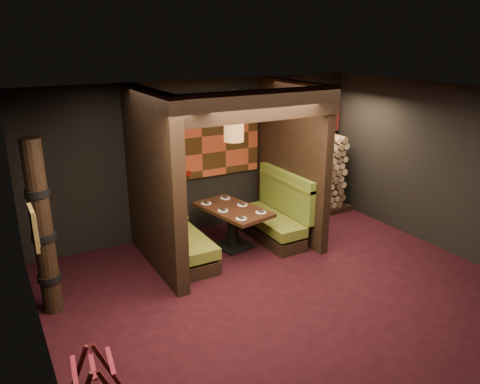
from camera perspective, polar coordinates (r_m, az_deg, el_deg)
The scene contains 23 objects.
floor at distance 7.12m, azimuth 5.26°, elevation -11.82°, with size 6.50×5.50×0.02m, color black.
ceiling at distance 6.20m, azimuth 6.05°, elevation 11.77°, with size 6.50×5.50×0.02m, color black.
wall_back at distance 8.82m, azimuth -4.68°, elevation 4.31°, with size 6.50×0.02×2.85m, color black.
wall_front at distance 4.73m, azimuth 25.40°, elevation -10.43°, with size 6.50×0.02×2.85m, color black.
wall_left at distance 5.46m, azimuth -23.89°, elevation -6.35°, with size 0.02×5.50×2.85m, color black.
wall_right at distance 8.74m, azimuth 23.48°, elevation 2.69°, with size 0.02×5.50×2.85m, color black.
partition_left at distance 7.34m, azimuth -10.57°, elevation 1.15°, with size 0.20×2.20×2.85m, color black.
partition_right at distance 8.57m, azimuth 6.28°, elevation 3.84°, with size 0.15×2.10×2.85m, color black.
header_beam at distance 6.79m, azimuth 2.35°, elevation 10.48°, with size 2.85×0.18×0.44m, color black.
tapa_back_panel at distance 8.68m, azimuth -4.76°, elevation 6.75°, with size 2.40×0.06×1.55m, color #A93D21.
tapa_side_panel at distance 7.43m, azimuth -10.34°, elevation 4.77°, with size 0.04×1.85×1.45m, color #A93D21.
lacquer_shelf at distance 8.56m, azimuth -7.97°, elevation 2.05°, with size 0.60×0.12×0.07m, color #5F0B08.
booth_bench_left at distance 7.83m, azimuth -7.45°, elevation -5.61°, with size 0.68×1.60×1.14m.
booth_bench_right at distance 8.64m, azimuth 4.25°, elevation -3.12°, with size 0.68×1.60×1.14m.
dining_table at distance 8.20m, azimuth -0.88°, elevation -3.50°, with size 1.01×1.52×0.74m.
place_settings at distance 8.11m, azimuth -0.88°, elevation -1.89°, with size 0.79×1.21×0.03m.
pendant_lamp at distance 7.69m, azimuth -0.76°, elevation 7.85°, with size 0.33×0.33×0.92m.
framed_picture at distance 5.49m, azimuth -23.82°, elevation -4.02°, with size 0.05×0.36×0.46m.
luggage_rack at distance 5.11m, azimuth -17.28°, elevation -21.50°, with size 0.70×0.53×0.72m.
totem_column at distance 6.58m, azimuth -22.92°, elevation -4.31°, with size 0.31×0.31×2.40m.
firewood_stack at distance 9.80m, azimuth 8.65°, elevation 1.93°, with size 1.73×0.70×1.64m.
mosaic_header at distance 9.81m, azimuth 7.77°, elevation 8.58°, with size 1.83×0.10×0.56m, color maroon.
bay_front_post at distance 8.82m, azimuth 5.78°, elevation 4.28°, with size 0.08×0.08×2.85m, color black.
Camera 1 is at (-3.57, -5.02, 3.57)m, focal length 35.00 mm.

